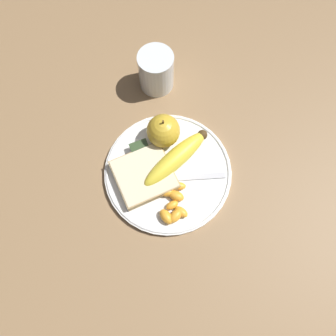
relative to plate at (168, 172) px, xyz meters
The scene contains 16 objects.
ground_plane 0.01m from the plate, ahead, with size 3.00×3.00×0.00m, color olive.
plate is the anchor object (origin of this frame).
juice_glass 0.23m from the plate, 75.05° to the left, with size 0.08×0.08×0.09m.
apple 0.09m from the plate, 75.52° to the left, with size 0.07×0.07×0.08m.
banana 0.04m from the plate, 30.79° to the left, with size 0.17×0.10×0.04m.
bread_slice 0.05m from the plate, behind, with size 0.12×0.12×0.02m.
fork 0.02m from the plate, 85.59° to the right, with size 0.18×0.08×0.00m.
jam_packet 0.08m from the plate, 121.14° to the left, with size 0.04×0.03×0.02m.
orange_segment_0 0.05m from the plate, 115.97° to the right, with size 0.04×0.03×0.02m.
orange_segment_1 0.04m from the plate, 77.51° to the right, with size 0.03×0.03×0.01m.
orange_segment_2 0.04m from the plate, 131.65° to the right, with size 0.03×0.02×0.02m.
orange_segment_3 0.10m from the plate, 113.83° to the right, with size 0.03×0.04×0.02m.
orange_segment_4 0.08m from the plate, 105.27° to the right, with size 0.03×0.02×0.01m.
orange_segment_5 0.09m from the plate, 95.03° to the right, with size 0.03×0.03×0.02m.
orange_segment_6 0.10m from the plate, 102.85° to the right, with size 0.04×0.03×0.02m.
orange_segment_7 0.06m from the plate, 95.28° to the right, with size 0.04×0.04×0.02m.
Camera 1 is at (-0.08, -0.21, 0.66)m, focal length 35.00 mm.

